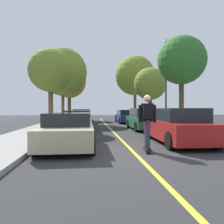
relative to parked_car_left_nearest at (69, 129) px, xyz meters
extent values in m
plane|color=#2D2D30|center=(2.21, -1.42, -0.63)|extent=(80.00, 80.00, 0.00)
cube|color=gold|center=(2.21, 2.58, -0.63)|extent=(0.12, 39.20, 0.01)
cube|color=#BCAD89|center=(0.00, -0.04, -0.13)|extent=(1.81, 4.66, 0.64)
cube|color=black|center=(0.00, 0.11, 0.41)|extent=(1.59, 2.82, 0.45)
cylinder|color=black|center=(0.84, -1.66, -0.31)|extent=(0.22, 0.64, 0.64)
cylinder|color=black|center=(-0.82, -1.67, -0.31)|extent=(0.22, 0.64, 0.64)
cylinder|color=black|center=(0.82, 1.59, -0.31)|extent=(0.22, 0.64, 0.64)
cylinder|color=black|center=(-0.84, 1.58, -0.31)|extent=(0.22, 0.64, 0.64)
cube|color=#BCAD89|center=(0.00, 5.75, -0.14)|extent=(1.95, 4.74, 0.61)
cube|color=black|center=(0.00, 5.88, 0.41)|extent=(1.68, 2.73, 0.50)
cylinder|color=black|center=(0.82, 4.08, -0.31)|extent=(0.24, 0.65, 0.64)
cylinder|color=black|center=(-0.90, 4.12, -0.31)|extent=(0.24, 0.65, 0.64)
cylinder|color=black|center=(0.90, 7.37, -0.31)|extent=(0.24, 0.65, 0.64)
cylinder|color=black|center=(-0.82, 7.41, -0.31)|extent=(0.24, 0.65, 0.64)
cube|color=#B7B7BC|center=(0.00, 11.96, -0.11)|extent=(1.79, 4.08, 0.69)
cube|color=black|center=(0.00, 12.15, 0.48)|extent=(1.55, 2.51, 0.49)
cylinder|color=black|center=(0.82, 10.66, -0.31)|extent=(0.23, 0.64, 0.64)
cylinder|color=black|center=(-0.77, 10.62, -0.31)|extent=(0.23, 0.64, 0.64)
cylinder|color=black|center=(0.77, 13.30, -0.31)|extent=(0.23, 0.64, 0.64)
cylinder|color=black|center=(-0.82, 13.27, -0.31)|extent=(0.23, 0.64, 0.64)
cube|color=maroon|center=(4.41, 0.35, -0.09)|extent=(1.88, 4.45, 0.73)
cube|color=black|center=(4.41, 0.35, 0.54)|extent=(1.63, 2.72, 0.53)
cylinder|color=black|center=(3.60, 1.88, -0.31)|extent=(0.23, 0.64, 0.64)
cylinder|color=black|center=(5.28, 1.85, -0.31)|extent=(0.23, 0.64, 0.64)
cylinder|color=black|center=(3.54, -1.14, -0.31)|extent=(0.23, 0.64, 0.64)
cylinder|color=black|center=(5.23, -1.17, -0.31)|extent=(0.23, 0.64, 0.64)
cube|color=#1E5B33|center=(4.41, 5.89, -0.11)|extent=(1.76, 4.15, 0.69)
cube|color=black|center=(4.41, 5.85, 0.52)|extent=(1.55, 2.64, 0.57)
cylinder|color=black|center=(3.59, 7.27, -0.31)|extent=(0.22, 0.64, 0.64)
cylinder|color=black|center=(5.23, 7.27, -0.31)|extent=(0.22, 0.64, 0.64)
cylinder|color=black|center=(3.60, 4.52, -0.31)|extent=(0.22, 0.64, 0.64)
cylinder|color=black|center=(5.23, 4.52, -0.31)|extent=(0.22, 0.64, 0.64)
cube|color=navy|center=(4.41, 13.06, -0.13)|extent=(1.84, 4.52, 0.63)
cube|color=black|center=(4.41, 13.10, 0.42)|extent=(1.61, 2.99, 0.48)
cylinder|color=black|center=(3.58, 14.62, -0.31)|extent=(0.22, 0.64, 0.64)
cylinder|color=black|center=(5.27, 14.61, -0.31)|extent=(0.22, 0.64, 0.64)
cylinder|color=black|center=(3.56, 11.51, -0.31)|extent=(0.22, 0.64, 0.64)
cylinder|color=black|center=(5.25, 11.50, -0.31)|extent=(0.22, 0.64, 0.64)
cylinder|color=brown|center=(-1.81, 6.40, 1.00)|extent=(0.31, 0.31, 2.98)
sphere|color=olive|center=(-1.81, 6.40, 3.33)|extent=(2.88, 2.88, 2.88)
cylinder|color=brown|center=(-1.81, 12.88, 1.34)|extent=(0.28, 0.28, 3.65)
sphere|color=olive|center=(-1.81, 12.88, 4.32)|extent=(4.61, 4.61, 4.61)
cylinder|color=#4C3823|center=(-1.81, 19.39, 1.33)|extent=(0.43, 0.43, 3.64)
sphere|color=olive|center=(-1.81, 19.39, 4.22)|extent=(4.21, 4.21, 4.21)
cylinder|color=#4C3823|center=(6.23, 4.12, 1.10)|extent=(0.29, 0.29, 3.18)
sphere|color=#2D6B28|center=(6.23, 4.12, 3.67)|extent=(2.87, 2.87, 2.87)
cylinder|color=#4C3823|center=(6.23, 10.88, 0.88)|extent=(0.35, 0.35, 2.73)
sphere|color=olive|center=(6.23, 10.88, 3.04)|extent=(2.94, 2.94, 2.94)
cylinder|color=brown|center=(6.23, 17.54, 1.48)|extent=(0.35, 0.35, 3.93)
sphere|color=olive|center=(6.23, 17.54, 4.79)|extent=(4.80, 4.80, 4.80)
cylinder|color=#38383D|center=(6.16, 6.58, 2.49)|extent=(0.12, 0.12, 5.95)
cube|color=#EAE5C6|center=(6.16, 6.58, 5.58)|extent=(0.36, 0.24, 0.20)
cube|color=black|center=(2.67, -1.35, -0.54)|extent=(0.33, 0.86, 0.02)
cylinder|color=beige|center=(2.63, -1.00, -0.60)|extent=(0.03, 0.06, 0.06)
cylinder|color=beige|center=(2.81, -1.03, -0.60)|extent=(0.03, 0.06, 0.06)
cylinder|color=beige|center=(2.53, -1.68, -0.60)|extent=(0.03, 0.06, 0.06)
cylinder|color=beige|center=(2.72, -1.70, -0.60)|extent=(0.03, 0.06, 0.06)
cube|color=#99999E|center=(2.72, -1.02, -0.56)|extent=(0.10, 0.05, 0.02)
cube|color=#99999E|center=(2.63, -1.69, -0.56)|extent=(0.10, 0.05, 0.02)
cube|color=black|center=(2.70, -1.13, -0.50)|extent=(0.13, 0.27, 0.06)
cube|color=black|center=(2.64, -1.57, -0.50)|extent=(0.13, 0.27, 0.06)
cylinder|color=#283351|center=(2.69, -1.23, -0.02)|extent=(0.17, 0.17, 0.89)
cylinder|color=#283351|center=(2.66, -1.47, -0.02)|extent=(0.17, 0.17, 0.89)
cube|color=black|center=(2.67, -1.35, 0.67)|extent=(0.43, 0.27, 0.60)
sphere|color=tan|center=(2.67, -1.35, 1.13)|extent=(0.23, 0.23, 0.23)
cylinder|color=black|center=(2.43, -1.32, 0.63)|extent=(0.10, 0.10, 0.58)
cylinder|color=black|center=(2.92, -1.38, 0.63)|extent=(0.10, 0.10, 0.58)
cube|color=black|center=(2.65, -1.55, 0.69)|extent=(0.32, 0.22, 0.44)
camera|label=1|loc=(0.80, -8.33, 0.80)|focal=34.73mm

